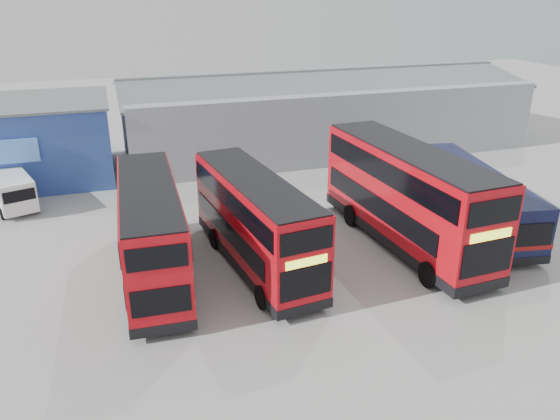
% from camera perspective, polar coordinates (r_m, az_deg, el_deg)
% --- Properties ---
extents(ground_plane, '(120.00, 120.00, 0.00)m').
position_cam_1_polar(ground_plane, '(24.35, 3.89, -6.78)').
color(ground_plane, gray).
rests_on(ground_plane, ground).
extents(office_block, '(12.30, 8.32, 5.12)m').
position_cam_1_polar(office_block, '(39.24, -26.19, 6.46)').
color(office_block, navy).
rests_on(office_block, ground).
extents(maintenance_shed, '(30.50, 12.00, 5.89)m').
position_cam_1_polar(maintenance_shed, '(43.79, 4.14, 10.20)').
color(maintenance_shed, '#90959D').
rests_on(maintenance_shed, ground).
extents(double_decker_left, '(2.84, 10.08, 4.22)m').
position_cam_1_polar(double_decker_left, '(23.88, -13.28, -2.34)').
color(double_decker_left, red).
rests_on(double_decker_left, ground).
extents(double_decker_centre, '(3.55, 10.13, 4.20)m').
position_cam_1_polar(double_decker_centre, '(24.21, -2.60, -1.40)').
color(double_decker_centre, red).
rests_on(double_decker_centre, ground).
extents(double_decker_right, '(3.50, 11.64, 4.86)m').
position_cam_1_polar(double_decker_right, '(26.85, 13.05, 1.24)').
color(double_decker_right, red).
rests_on(double_decker_right, ground).
extents(single_decker_blue, '(4.32, 11.09, 2.94)m').
position_cam_1_polar(single_decker_blue, '(30.50, 19.35, 1.18)').
color(single_decker_blue, black).
rests_on(single_decker_blue, ground).
extents(panel_van, '(3.13, 4.90, 2.00)m').
position_cam_1_polar(panel_van, '(34.62, -26.28, 1.98)').
color(panel_van, white).
rests_on(panel_van, ground).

